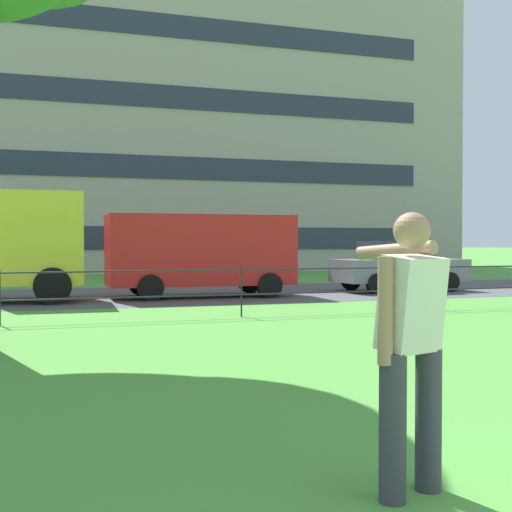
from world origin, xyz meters
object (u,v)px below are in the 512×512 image
apartment_building_background (88,117)px  car_grey_far_left (398,266)px  person_thrower (409,343)px  panel_van_right (201,251)px

apartment_building_background → car_grey_far_left: bearing=-70.7°
person_thrower → panel_van_right: panel_van_right is taller
car_grey_far_left → apartment_building_background: apartment_building_background is taller
person_thrower → apartment_building_background: apartment_building_background is taller
person_thrower → car_grey_far_left: person_thrower is taller
apartment_building_background → panel_van_right: bearing=-86.4°
person_thrower → panel_van_right: bearing=81.3°
car_grey_far_left → apartment_building_background: 24.41m
panel_van_right → apartment_building_background: bearing=93.6°
car_grey_far_left → apartment_building_background: bearing=109.3°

